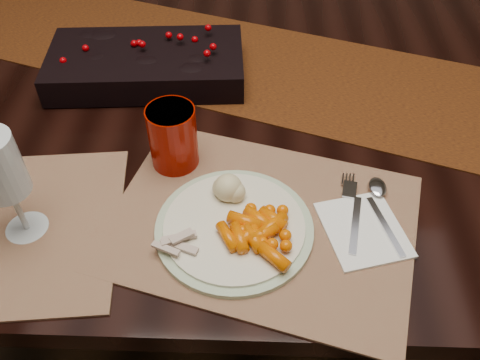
{
  "coord_description": "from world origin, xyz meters",
  "views": [
    {
      "loc": [
        -0.01,
        -0.8,
        1.37
      ],
      "look_at": [
        -0.02,
        -0.26,
        0.8
      ],
      "focal_mm": 38.0,
      "sensor_mm": 36.0,
      "label": 1
    }
  ],
  "objects_px": {
    "placemat_main": "(262,222)",
    "mashed_potatoes": "(223,182)",
    "wine_glass": "(8,188)",
    "turkey_shreds": "(176,241)",
    "dinner_plate": "(234,227)",
    "centerpiece": "(146,60)",
    "dining_table": "(253,222)",
    "baby_carrots": "(248,235)",
    "napkin": "(363,230)",
    "red_cup": "(173,137)"
  },
  "relations": [
    {
      "from": "dinner_plate",
      "to": "wine_glass",
      "type": "relative_size",
      "value": 1.3
    },
    {
      "from": "turkey_shreds",
      "to": "mashed_potatoes",
      "type": "bearing_deg",
      "value": 59.18
    },
    {
      "from": "centerpiece",
      "to": "wine_glass",
      "type": "xyz_separation_m",
      "value": [
        -0.12,
        -0.4,
        0.05
      ]
    },
    {
      "from": "dining_table",
      "to": "placemat_main",
      "type": "xyz_separation_m",
      "value": [
        0.01,
        -0.3,
        0.38
      ]
    },
    {
      "from": "dining_table",
      "to": "baby_carrots",
      "type": "relative_size",
      "value": 16.89
    },
    {
      "from": "placemat_main",
      "to": "baby_carrots",
      "type": "bearing_deg",
      "value": -97.69
    },
    {
      "from": "placemat_main",
      "to": "turkey_shreds",
      "type": "xyz_separation_m",
      "value": [
        -0.12,
        -0.06,
        0.02
      ]
    },
    {
      "from": "placemat_main",
      "to": "mashed_potatoes",
      "type": "xyz_separation_m",
      "value": [
        -0.06,
        0.05,
        0.04
      ]
    },
    {
      "from": "dining_table",
      "to": "napkin",
      "type": "bearing_deg",
      "value": -62.61
    },
    {
      "from": "dinner_plate",
      "to": "red_cup",
      "type": "relative_size",
      "value": 2.18
    },
    {
      "from": "dining_table",
      "to": "baby_carrots",
      "type": "height_order",
      "value": "baby_carrots"
    },
    {
      "from": "centerpiece",
      "to": "red_cup",
      "type": "xyz_separation_m",
      "value": [
        0.09,
        -0.25,
        0.02
      ]
    },
    {
      "from": "centerpiece",
      "to": "dinner_plate",
      "type": "relative_size",
      "value": 1.62
    },
    {
      "from": "dining_table",
      "to": "wine_glass",
      "type": "relative_size",
      "value": 9.73
    },
    {
      "from": "turkey_shreds",
      "to": "red_cup",
      "type": "xyz_separation_m",
      "value": [
        -0.02,
        0.19,
        0.03
      ]
    },
    {
      "from": "baby_carrots",
      "to": "turkey_shreds",
      "type": "distance_m",
      "value": 0.11
    },
    {
      "from": "centerpiece",
      "to": "red_cup",
      "type": "relative_size",
      "value": 3.52
    },
    {
      "from": "dinner_plate",
      "to": "baby_carrots",
      "type": "relative_size",
      "value": 2.26
    },
    {
      "from": "dining_table",
      "to": "mashed_potatoes",
      "type": "bearing_deg",
      "value": -101.33
    },
    {
      "from": "dining_table",
      "to": "dinner_plate",
      "type": "xyz_separation_m",
      "value": [
        -0.03,
        -0.32,
        0.39
      ]
    },
    {
      "from": "placemat_main",
      "to": "centerpiece",
      "type": "bearing_deg",
      "value": 137.48
    },
    {
      "from": "dinner_plate",
      "to": "red_cup",
      "type": "distance_m",
      "value": 0.19
    },
    {
      "from": "napkin",
      "to": "centerpiece",
      "type": "bearing_deg",
      "value": 119.24
    },
    {
      "from": "dining_table",
      "to": "dinner_plate",
      "type": "height_order",
      "value": "dinner_plate"
    },
    {
      "from": "napkin",
      "to": "wine_glass",
      "type": "bearing_deg",
      "value": 165.58
    },
    {
      "from": "dining_table",
      "to": "placemat_main",
      "type": "relative_size",
      "value": 3.9
    },
    {
      "from": "centerpiece",
      "to": "placemat_main",
      "type": "relative_size",
      "value": 0.84
    },
    {
      "from": "mashed_potatoes",
      "to": "wine_glass",
      "type": "relative_size",
      "value": 0.42
    },
    {
      "from": "centerpiece",
      "to": "baby_carrots",
      "type": "distance_m",
      "value": 0.48
    },
    {
      "from": "dining_table",
      "to": "placemat_main",
      "type": "distance_m",
      "value": 0.48
    },
    {
      "from": "mashed_potatoes",
      "to": "napkin",
      "type": "distance_m",
      "value": 0.23
    },
    {
      "from": "napkin",
      "to": "placemat_main",
      "type": "bearing_deg",
      "value": 159.32
    },
    {
      "from": "mashed_potatoes",
      "to": "turkey_shreds",
      "type": "relative_size",
      "value": 1.21
    },
    {
      "from": "baby_carrots",
      "to": "mashed_potatoes",
      "type": "relative_size",
      "value": 1.38
    },
    {
      "from": "dining_table",
      "to": "wine_glass",
      "type": "xyz_separation_m",
      "value": [
        -0.35,
        -0.33,
        0.47
      ]
    },
    {
      "from": "red_cup",
      "to": "dining_table",
      "type": "bearing_deg",
      "value": 51.73
    },
    {
      "from": "placemat_main",
      "to": "mashed_potatoes",
      "type": "distance_m",
      "value": 0.09
    },
    {
      "from": "mashed_potatoes",
      "to": "wine_glass",
      "type": "xyz_separation_m",
      "value": [
        -0.3,
        -0.07,
        0.05
      ]
    },
    {
      "from": "mashed_potatoes",
      "to": "wine_glass",
      "type": "distance_m",
      "value": 0.31
    },
    {
      "from": "turkey_shreds",
      "to": "wine_glass",
      "type": "height_order",
      "value": "wine_glass"
    },
    {
      "from": "turkey_shreds",
      "to": "dinner_plate",
      "type": "bearing_deg",
      "value": 25.53
    },
    {
      "from": "dinner_plate",
      "to": "baby_carrots",
      "type": "bearing_deg",
      "value": -52.07
    },
    {
      "from": "dinner_plate",
      "to": "baby_carrots",
      "type": "xyz_separation_m",
      "value": [
        0.02,
        -0.03,
        0.02
      ]
    },
    {
      "from": "dining_table",
      "to": "dinner_plate",
      "type": "distance_m",
      "value": 0.5
    },
    {
      "from": "dining_table",
      "to": "napkin",
      "type": "height_order",
      "value": "napkin"
    },
    {
      "from": "red_cup",
      "to": "wine_glass",
      "type": "xyz_separation_m",
      "value": [
        -0.21,
        -0.15,
        0.03
      ]
    },
    {
      "from": "baby_carrots",
      "to": "red_cup",
      "type": "distance_m",
      "value": 0.22
    },
    {
      "from": "placemat_main",
      "to": "wine_glass",
      "type": "height_order",
      "value": "wine_glass"
    },
    {
      "from": "placemat_main",
      "to": "mashed_potatoes",
      "type": "relative_size",
      "value": 5.95
    },
    {
      "from": "baby_carrots",
      "to": "red_cup",
      "type": "xyz_separation_m",
      "value": [
        -0.13,
        0.18,
        0.03
      ]
    }
  ]
}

